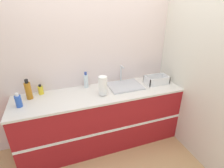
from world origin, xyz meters
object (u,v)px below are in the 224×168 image
paper_towel_roll (103,86)px  bottle_blue (18,101)px  sink (125,85)px  bottle_amber (28,90)px  bottle_clear (86,81)px  bottle_yellow (41,90)px  dish_rack (156,81)px

paper_towel_roll → bottle_blue: size_ratio=1.49×
sink → bottle_amber: bearing=176.9°
paper_towel_roll → bottle_clear: size_ratio=1.10×
bottle_blue → bottle_yellow: bearing=46.6°
bottle_clear → bottle_yellow: bottle_clear is taller
paper_towel_roll → bottle_yellow: size_ratio=1.91×
sink → bottle_amber: sink is taller
sink → bottle_yellow: 1.21m
sink → dish_rack: sink is taller
sink → bottle_blue: (-1.45, -0.10, 0.06)m
bottle_blue → paper_towel_roll: bearing=-2.4°
dish_rack → bottle_clear: (-1.07, 0.23, 0.06)m
sink → dish_rack: (0.51, -0.06, 0.03)m
paper_towel_roll → bottle_yellow: bearing=159.3°
paper_towel_roll → sink: bearing=20.2°
bottle_amber → bottle_yellow: (0.14, 0.09, -0.06)m
sink → bottle_yellow: sink is taller
paper_towel_roll → bottle_blue: paper_towel_roll is taller
sink → bottle_clear: sink is taller
sink → paper_towel_roll: sink is taller
sink → paper_towel_roll: 0.43m
bottle_blue → dish_rack: bearing=1.1°
paper_towel_roll → bottle_amber: size_ratio=0.97×
bottle_clear → sink: bearing=-16.3°
sink → bottle_clear: (-0.56, 0.16, 0.09)m
bottle_yellow → paper_towel_roll: bearing=-20.7°
dish_rack → bottle_yellow: (-1.71, 0.23, 0.02)m
paper_towel_roll → bottle_clear: 0.35m
bottle_amber → bottle_clear: size_ratio=1.14×
bottle_yellow → bottle_clear: bearing=0.2°
dish_rack → bottle_blue: bottle_blue is taller
bottle_amber → sink: bearing=-3.1°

